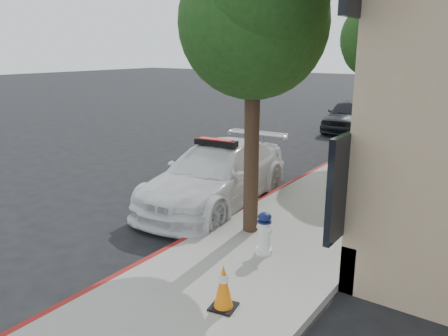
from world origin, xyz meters
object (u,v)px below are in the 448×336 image
object	(u,v)px
parked_car_far	(389,101)
fire_hydrant	(264,233)
police_car	(216,174)
parked_car_mid	(349,115)
traffic_cone	(223,287)

from	to	relation	value
parked_car_far	fire_hydrant	distance (m)	21.94
police_car	parked_car_mid	world-z (taller)	police_car
fire_hydrant	traffic_cone	bearing A→B (deg)	-60.07
fire_hydrant	traffic_cone	xyz separation A→B (m)	(0.41, -1.87, -0.05)
parked_car_far	traffic_cone	xyz separation A→B (m)	(4.05, -23.50, -0.20)
parked_car_mid	parked_car_far	size ratio (longest dim) A/B	1.06
parked_car_mid	traffic_cone	world-z (taller)	parked_car_mid
parked_car_mid	fire_hydrant	distance (m)	14.31
police_car	fire_hydrant	xyz separation A→B (m)	(2.57, -2.03, -0.22)
parked_car_far	fire_hydrant	world-z (taller)	parked_car_far
parked_car_mid	parked_car_far	distance (m)	7.73
parked_car_mid	traffic_cone	bearing A→B (deg)	-81.99
parked_car_far	traffic_cone	distance (m)	23.85
police_car	parked_car_mid	xyz separation A→B (m)	(-0.81, 11.87, -0.00)
parked_car_mid	traffic_cone	distance (m)	16.23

